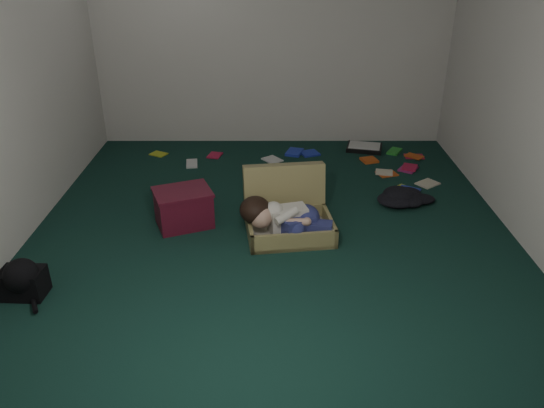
{
  "coord_description": "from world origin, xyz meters",
  "views": [
    {
      "loc": [
        -0.0,
        -3.84,
        2.21
      ],
      "look_at": [
        0.0,
        -0.15,
        0.35
      ],
      "focal_mm": 35.0,
      "sensor_mm": 36.0,
      "label": 1
    }
  ],
  "objects": [
    {
      "name": "maroon_bin",
      "position": [
        -0.75,
        0.16,
        0.16
      ],
      "size": [
        0.57,
        0.51,
        0.32
      ],
      "rotation": [
        0.0,
        0.0,
        0.38
      ],
      "color": "#541121",
      "rests_on": "floor"
    },
    {
      "name": "wall_front",
      "position": [
        0.0,
        -2.25,
        1.3
      ],
      "size": [
        4.5,
        0.0,
        4.5
      ],
      "primitive_type": "plane",
      "rotation": [
        -1.57,
        0.0,
        0.0
      ],
      "color": "silver",
      "rests_on": "ground"
    },
    {
      "name": "floor",
      "position": [
        0.0,
        0.0,
        0.0
      ],
      "size": [
        4.5,
        4.5,
        0.0
      ],
      "primitive_type": "plane",
      "color": "#102E27",
      "rests_on": "ground"
    },
    {
      "name": "person",
      "position": [
        0.1,
        -0.09,
        0.2
      ],
      "size": [
        0.77,
        0.37,
        0.32
      ],
      "rotation": [
        0.0,
        0.0,
        0.13
      ],
      "color": "silver",
      "rests_on": "suitcase"
    },
    {
      "name": "book_scatter",
      "position": [
        0.58,
        1.53,
        0.01
      ],
      "size": [
        3.09,
        1.23,
        0.02
      ],
      "color": "#C2D325",
      "rests_on": "floor"
    },
    {
      "name": "wall_back",
      "position": [
        0.0,
        2.25,
        1.3
      ],
      "size": [
        4.5,
        0.0,
        4.5
      ],
      "primitive_type": "plane",
      "rotation": [
        1.57,
        0.0,
        0.0
      ],
      "color": "silver",
      "rests_on": "ground"
    },
    {
      "name": "paper_tray",
      "position": [
        1.07,
        1.95,
        0.03
      ],
      "size": [
        0.45,
        0.38,
        0.06
      ],
      "rotation": [
        0.0,
        0.0,
        -0.23
      ],
      "color": "black",
      "rests_on": "floor"
    },
    {
      "name": "suitcase",
      "position": [
        0.13,
        0.09,
        0.15
      ],
      "size": [
        0.78,
        0.76,
        0.51
      ],
      "rotation": [
        0.0,
        0.0,
        0.13
      ],
      "color": "#928850",
      "rests_on": "floor"
    },
    {
      "name": "clothing_pile",
      "position": [
        1.27,
        0.59,
        0.06
      ],
      "size": [
        0.42,
        0.35,
        0.13
      ],
      "primitive_type": null,
      "rotation": [
        0.0,
        0.0,
        -0.04
      ],
      "color": "black",
      "rests_on": "floor"
    },
    {
      "name": "backpack",
      "position": [
        -1.7,
        -0.85,
        0.11
      ],
      "size": [
        0.37,
        0.31,
        0.22
      ],
      "primitive_type": null,
      "rotation": [
        0.0,
        0.0,
        -0.05
      ],
      "color": "black",
      "rests_on": "floor"
    }
  ]
}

